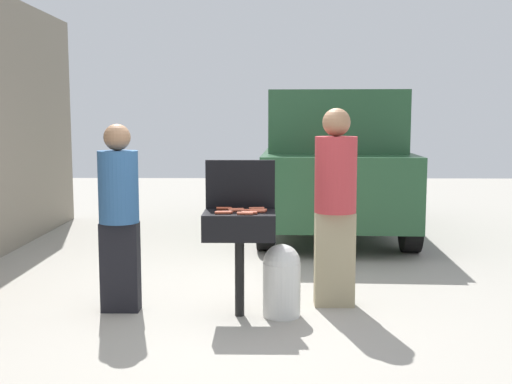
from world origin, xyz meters
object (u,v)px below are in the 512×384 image
Objects in this scene: bbq_grill at (239,229)px; hot_dog_7 at (237,210)px; hot_dog_10 at (252,211)px; hot_dog_3 at (259,210)px; propane_tank at (282,279)px; hot_dog_8 at (224,208)px; hot_dog_0 at (249,213)px; hot_dog_2 at (258,211)px; hot_dog_1 at (236,210)px; person_right at (335,200)px; hot_dog_6 at (257,208)px; person_left at (119,211)px; parked_minivan at (332,162)px; hot_dog_9 at (225,212)px; hot_dog_4 at (223,213)px; hot_dog_5 at (245,213)px.

bbq_grill is 6.86× the size of hot_dog_7.
hot_dog_3 is at bearing 28.30° from hot_dog_10.
hot_dog_8 is at bearing 167.11° from propane_tank.
hot_dog_0 is 0.11m from hot_dog_2.
hot_dog_1 is 0.91m from person_right.
hot_dog_2 is 1.00× the size of hot_dog_6.
person_left is (-1.20, 0.11, -0.02)m from hot_dog_3.
hot_dog_3 is (0.20, -0.03, 0.00)m from hot_dog_1.
person_left is 0.36× the size of parked_minivan.
hot_dog_3 is (0.16, 0.02, 0.15)m from bbq_grill.
hot_dog_8 is at bearing 8.77° from person_right.
hot_dog_9 is at bearing -168.09° from propane_tank.
hot_dog_4 is at bearing -128.53° from hot_dog_7.
hot_dog_2 and hot_dog_5 have the same top height.
hot_dog_2 is (0.15, -0.04, 0.15)m from bbq_grill.
bbq_grill is at bearing -40.01° from hot_dog_8.
bbq_grill is at bearing 107.39° from hot_dog_5.
hot_dog_5 is (-0.11, -0.18, 0.00)m from hot_dog_3.
hot_dog_8 is (-0.19, 0.28, 0.00)m from hot_dog_5.
propane_tank is 0.85m from person_right.
person_right is at bearing 32.98° from propane_tank.
person_left is (-1.02, 0.12, -0.02)m from hot_dog_7.
hot_dog_3 is at bearing 58.64° from hot_dog_5.
bbq_grill is at bearing 164.23° from hot_dog_2.
parked_minivan is at bearing 73.06° from hot_dog_1.
parked_minivan is at bearing 60.28° from person_left.
hot_dog_5 is 1.00× the size of hot_dog_9.
person_left is (-1.04, 0.12, 0.13)m from bbq_grill.
parked_minivan is at bearing 75.75° from hot_dog_3.
hot_dog_3 is at bearing 78.42° from parked_minivan.
hot_dog_2 and hot_dog_3 have the same top height.
hot_dog_2 is at bearing 78.46° from parked_minivan.
bbq_grill is 6.86× the size of hot_dog_3.
hot_dog_2 is at bearing -101.45° from hot_dog_3.
hot_dog_8 is 0.90m from person_left.
hot_dog_2 is at bearing 51.89° from hot_dog_0.
hot_dog_4 is 0.07× the size of person_right.
hot_dog_3 reaches higher than bbq_grill.
hot_dog_10 is (-0.05, 0.03, 0.00)m from hot_dog_2.
hot_dog_6 is at bearing 93.47° from hot_dog_2.
hot_dog_0 and hot_dog_6 have the same top height.
hot_dog_4 is 0.08× the size of person_left.
hot_dog_5 is 0.18m from hot_dog_9.
person_left reaches higher than hot_dog_6.
person_right reaches higher than propane_tank.
parked_minivan is (1.33, 3.98, 0.12)m from hot_dog_8.
hot_dog_5 is (-0.10, -0.12, 0.00)m from hot_dog_2.
hot_dog_5 is at bearing -68.99° from hot_dog_1.
person_right is (0.48, 0.31, 0.63)m from propane_tank.
hot_dog_6 is at bearing 76.88° from hot_dog_0.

